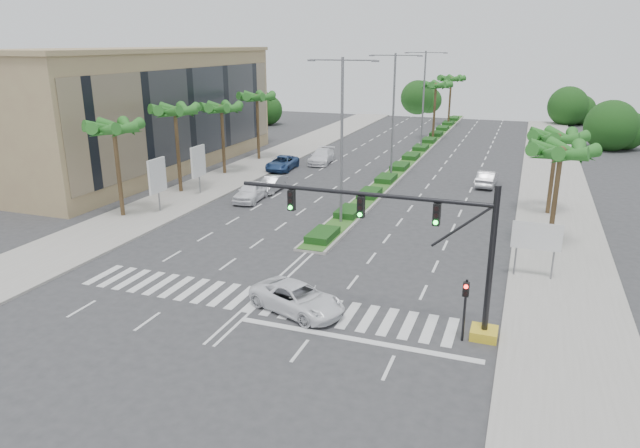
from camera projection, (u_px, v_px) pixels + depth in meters
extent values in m
plane|color=#333335|center=(258.00, 300.00, 29.96)|extent=(160.00, 160.00, 0.00)
cube|color=gray|center=(558.00, 222.00, 42.84)|extent=(6.00, 120.00, 0.15)
cube|color=gray|center=(205.00, 188.00, 52.81)|extent=(6.00, 120.00, 0.15)
cube|color=gray|center=(419.00, 152.00, 70.18)|extent=(2.20, 75.00, 0.20)
cube|color=#316322|center=(419.00, 151.00, 70.14)|extent=(1.80, 75.00, 0.04)
cube|color=tan|center=(142.00, 112.00, 59.92)|extent=(12.00, 36.00, 12.00)
cube|color=gold|center=(484.00, 333.00, 26.12)|extent=(1.20, 1.20, 0.45)
cylinder|color=black|center=(491.00, 263.00, 25.06)|extent=(0.28, 0.28, 7.00)
cylinder|color=black|center=(361.00, 194.00, 26.24)|extent=(12.00, 0.20, 0.20)
cylinder|color=black|center=(461.00, 227.00, 25.07)|extent=(2.53, 0.12, 2.15)
cube|color=black|center=(436.00, 215.00, 25.29)|extent=(0.32, 0.24, 1.00)
cylinder|color=#19E533|center=(436.00, 222.00, 25.26)|extent=(0.20, 0.06, 0.20)
cube|color=black|center=(361.00, 207.00, 26.44)|extent=(0.32, 0.24, 1.00)
cylinder|color=#19E533|center=(360.00, 215.00, 26.41)|extent=(0.20, 0.06, 0.20)
cube|color=black|center=(291.00, 200.00, 27.59)|extent=(0.32, 0.24, 1.00)
cylinder|color=#19E533|center=(290.00, 207.00, 27.56)|extent=(0.20, 0.06, 0.20)
cylinder|color=black|center=(464.00, 311.00, 25.49)|extent=(0.12, 0.12, 3.00)
cube|color=black|center=(466.00, 289.00, 25.02)|extent=(0.28, 0.22, 0.65)
cylinder|color=red|center=(466.00, 287.00, 24.85)|extent=(0.18, 0.05, 0.18)
cylinder|color=slate|center=(516.00, 254.00, 32.59)|extent=(0.10, 0.10, 2.80)
cylinder|color=slate|center=(553.00, 258.00, 31.94)|extent=(0.10, 0.10, 2.80)
cube|color=#0C6638|center=(537.00, 236.00, 31.90)|extent=(2.60, 0.08, 1.50)
cube|color=white|center=(537.00, 236.00, 31.85)|extent=(2.70, 0.02, 1.60)
cylinder|color=slate|center=(159.00, 195.00, 45.03)|extent=(0.12, 0.12, 2.80)
cube|color=white|center=(157.00, 176.00, 44.54)|extent=(0.18, 2.10, 2.70)
cube|color=#D8594C|center=(157.00, 176.00, 44.54)|extent=(0.12, 2.00, 2.60)
cylinder|color=slate|center=(199.00, 179.00, 50.39)|extent=(0.12, 0.12, 2.80)
cube|color=white|center=(198.00, 161.00, 49.90)|extent=(0.18, 2.10, 2.70)
cube|color=#D8594C|center=(198.00, 161.00, 49.90)|extent=(0.12, 2.00, 2.60)
cylinder|color=brown|center=(119.00, 173.00, 43.25)|extent=(0.32, 0.32, 7.00)
sphere|color=brown|center=(114.00, 128.00, 42.22)|extent=(0.70, 0.70, 0.70)
cone|color=#256B21|center=(126.00, 130.00, 41.89)|extent=(0.90, 3.62, 1.50)
cone|color=#256B21|center=(129.00, 128.00, 42.79)|extent=(3.39, 2.96, 1.50)
cone|color=#256B21|center=(121.00, 127.00, 43.29)|extent=(3.73, 1.68, 1.50)
cone|color=#256B21|center=(107.00, 128.00, 43.00)|extent=(2.38, 3.65, 1.50)
cone|color=#256B21|center=(98.00, 129.00, 42.15)|extent=(2.38, 3.65, 1.50)
cone|color=#256B21|center=(101.00, 131.00, 41.37)|extent=(3.73, 1.68, 1.50)
cone|color=#256B21|center=(114.00, 131.00, 41.26)|extent=(3.39, 2.96, 1.50)
cylinder|color=brown|center=(178.00, 152.00, 50.35)|extent=(0.32, 0.32, 7.40)
sphere|color=brown|center=(175.00, 111.00, 49.25)|extent=(0.70, 0.70, 0.70)
cone|color=#256B21|center=(186.00, 112.00, 48.92)|extent=(0.90, 3.62, 1.50)
cone|color=#256B21|center=(187.00, 111.00, 49.83)|extent=(3.39, 2.96, 1.50)
cone|color=#256B21|center=(180.00, 111.00, 50.32)|extent=(3.73, 1.68, 1.50)
cone|color=#256B21|center=(168.00, 111.00, 50.03)|extent=(2.38, 3.65, 1.50)
cone|color=#256B21|center=(162.00, 112.00, 49.18)|extent=(2.38, 3.65, 1.50)
cone|color=#256B21|center=(165.00, 113.00, 48.40)|extent=(3.73, 1.68, 1.50)
cone|color=#256B21|center=(176.00, 113.00, 48.29)|extent=(3.39, 2.96, 1.50)
cylinder|color=brown|center=(223.00, 141.00, 57.59)|extent=(0.32, 0.32, 6.80)
sphere|color=brown|center=(221.00, 108.00, 56.59)|extent=(0.70, 0.70, 0.70)
cone|color=#256B21|center=(231.00, 110.00, 56.26)|extent=(0.90, 3.62, 1.50)
cone|color=#256B21|center=(232.00, 109.00, 57.16)|extent=(3.39, 2.96, 1.50)
cone|color=#256B21|center=(225.00, 108.00, 57.66)|extent=(3.73, 1.68, 1.50)
cone|color=#256B21|center=(215.00, 108.00, 57.37)|extent=(2.38, 3.65, 1.50)
cone|color=#256B21|center=(210.00, 109.00, 56.52)|extent=(2.38, 3.65, 1.50)
cone|color=#256B21|center=(214.00, 110.00, 55.74)|extent=(3.73, 1.68, 1.50)
cone|color=#256B21|center=(223.00, 110.00, 55.63)|extent=(3.39, 2.96, 1.50)
cylinder|color=brown|center=(258.00, 129.00, 64.69)|extent=(0.32, 0.32, 7.20)
sphere|color=brown|center=(257.00, 97.00, 63.62)|extent=(0.70, 0.70, 0.70)
cone|color=#256B21|center=(266.00, 98.00, 63.29)|extent=(0.90, 3.62, 1.50)
cone|color=#256B21|center=(266.00, 98.00, 64.20)|extent=(3.39, 2.96, 1.50)
cone|color=#256B21|center=(259.00, 97.00, 64.69)|extent=(3.73, 1.68, 1.50)
cone|color=#256B21|center=(251.00, 97.00, 64.40)|extent=(2.38, 3.65, 1.50)
cone|color=#256B21|center=(247.00, 98.00, 63.55)|extent=(2.38, 3.65, 1.50)
cone|color=#256B21|center=(251.00, 99.00, 62.77)|extent=(3.73, 1.68, 1.50)
cone|color=#256B21|center=(259.00, 99.00, 62.66)|extent=(3.39, 2.96, 1.50)
cylinder|color=brown|center=(555.00, 200.00, 36.74)|extent=(0.32, 0.32, 6.50)
sphere|color=brown|center=(561.00, 152.00, 35.78)|extent=(0.70, 0.70, 0.70)
cone|color=#256B21|center=(580.00, 154.00, 35.45)|extent=(0.90, 3.62, 1.50)
cone|color=#256B21|center=(572.00, 152.00, 36.35)|extent=(3.39, 2.96, 1.50)
cone|color=#256B21|center=(556.00, 150.00, 36.85)|extent=(3.73, 1.68, 1.50)
cone|color=#256B21|center=(544.00, 151.00, 36.56)|extent=(2.38, 3.65, 1.50)
cone|color=#256B21|center=(544.00, 154.00, 35.71)|extent=(2.38, 3.65, 1.50)
cone|color=#256B21|center=(557.00, 156.00, 34.93)|extent=(3.73, 1.68, 1.50)
cone|color=#256B21|center=(573.00, 156.00, 34.82)|extent=(3.39, 2.96, 1.50)
cylinder|color=brown|center=(552.00, 176.00, 43.94)|extent=(0.32, 0.32, 6.20)
sphere|color=brown|center=(557.00, 137.00, 43.02)|extent=(0.70, 0.70, 0.70)
cone|color=#256B21|center=(573.00, 140.00, 42.69)|extent=(0.90, 3.62, 1.50)
cone|color=#256B21|center=(566.00, 137.00, 43.60)|extent=(3.39, 2.96, 1.50)
cone|color=#256B21|center=(553.00, 136.00, 44.09)|extent=(3.73, 1.68, 1.50)
cone|color=#256B21|center=(543.00, 137.00, 43.81)|extent=(2.38, 3.65, 1.50)
cone|color=#256B21|center=(543.00, 139.00, 42.95)|extent=(2.38, 3.65, 1.50)
cone|color=#256B21|center=(554.00, 141.00, 42.18)|extent=(3.73, 1.68, 1.50)
cone|color=#256B21|center=(567.00, 141.00, 42.06)|extent=(3.39, 2.96, 1.50)
cylinder|color=brown|center=(434.00, 113.00, 78.01)|extent=(0.32, 0.32, 7.50)
sphere|color=brown|center=(436.00, 85.00, 76.90)|extent=(0.70, 0.70, 0.70)
cone|color=#256B21|center=(444.00, 86.00, 76.57)|extent=(0.90, 3.62, 1.50)
cone|color=#256B21|center=(442.00, 86.00, 77.47)|extent=(3.39, 2.96, 1.50)
cone|color=#256B21|center=(435.00, 86.00, 77.97)|extent=(3.73, 1.68, 1.50)
cone|color=#256B21|center=(429.00, 86.00, 77.68)|extent=(2.38, 3.65, 1.50)
cone|color=#256B21|center=(428.00, 86.00, 76.83)|extent=(2.38, 3.65, 1.50)
cone|color=#256B21|center=(433.00, 87.00, 76.05)|extent=(3.73, 1.68, 1.50)
cone|color=#256B21|center=(440.00, 87.00, 75.93)|extent=(3.39, 2.96, 1.50)
cylinder|color=brown|center=(450.00, 102.00, 91.42)|extent=(0.32, 0.32, 7.50)
sphere|color=brown|center=(451.00, 79.00, 90.31)|extent=(0.70, 0.70, 0.70)
cone|color=#256B21|center=(458.00, 80.00, 89.98)|extent=(0.90, 3.62, 1.50)
cone|color=#256B21|center=(456.00, 79.00, 90.89)|extent=(3.39, 2.96, 1.50)
cone|color=#256B21|center=(451.00, 79.00, 91.38)|extent=(3.73, 1.68, 1.50)
cone|color=#256B21|center=(445.00, 79.00, 91.09)|extent=(2.38, 3.65, 1.50)
cone|color=#256B21|center=(444.00, 80.00, 90.24)|extent=(2.38, 3.65, 1.50)
cone|color=#256B21|center=(449.00, 80.00, 89.46)|extent=(3.73, 1.68, 1.50)
cone|color=#256B21|center=(455.00, 80.00, 89.35)|extent=(3.39, 2.96, 1.50)
cylinder|color=slate|center=(342.00, 144.00, 40.66)|extent=(0.20, 0.20, 12.00)
cylinder|color=slate|center=(326.00, 60.00, 39.29)|extent=(2.40, 0.10, 0.10)
cylinder|color=slate|center=(360.00, 60.00, 38.50)|extent=(2.40, 0.10, 0.10)
cube|color=slate|center=(311.00, 60.00, 39.66)|extent=(0.50, 0.25, 0.12)
cube|color=slate|center=(375.00, 61.00, 38.15)|extent=(0.50, 0.25, 0.12)
cylinder|color=slate|center=(393.00, 118.00, 54.97)|extent=(0.20, 0.20, 12.00)
cylinder|color=slate|center=(383.00, 55.00, 53.59)|extent=(2.40, 0.10, 0.10)
cylinder|color=slate|center=(408.00, 55.00, 52.81)|extent=(2.40, 0.10, 0.10)
cube|color=slate|center=(372.00, 56.00, 53.97)|extent=(0.50, 0.25, 0.12)
cube|color=slate|center=(420.00, 56.00, 52.46)|extent=(0.50, 0.25, 0.12)
cylinder|color=slate|center=(423.00, 102.00, 69.27)|extent=(0.20, 0.20, 12.00)
cylinder|color=slate|center=(416.00, 52.00, 67.90)|extent=(2.40, 0.10, 0.10)
cylinder|color=slate|center=(436.00, 53.00, 67.12)|extent=(2.40, 0.10, 0.10)
cube|color=slate|center=(407.00, 53.00, 68.28)|extent=(0.50, 0.25, 0.12)
cube|color=slate|center=(446.00, 53.00, 66.77)|extent=(0.50, 0.25, 0.12)
imported|color=white|center=(251.00, 191.00, 48.64)|extent=(2.29, 4.88, 1.61)
imported|color=#B1B1B6|center=(272.00, 184.00, 51.72)|extent=(1.46, 4.19, 1.38)
imported|color=navy|center=(282.00, 163.00, 60.44)|extent=(2.80, 5.40, 1.45)
imported|color=white|center=(322.00, 156.00, 63.65)|extent=(2.74, 5.59, 1.56)
imported|color=white|center=(297.00, 298.00, 28.57)|extent=(5.63, 4.02, 1.42)
imported|color=#B7B7BC|center=(487.00, 178.00, 53.55)|extent=(1.81, 4.59, 1.49)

